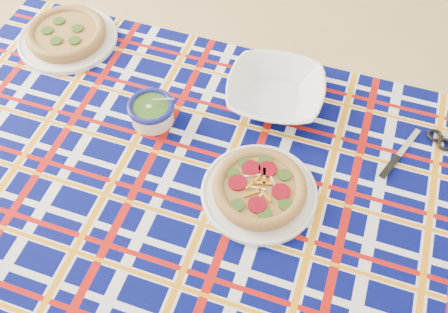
% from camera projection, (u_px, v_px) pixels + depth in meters
% --- Properties ---
extents(floor, '(4.00, 4.00, 0.00)m').
position_uv_depth(floor, '(174.00, 147.00, 2.22)').
color(floor, tan).
rests_on(floor, ground).
extents(dining_table, '(1.65, 1.14, 0.72)m').
position_uv_depth(dining_table, '(196.00, 192.00, 1.32)').
color(dining_table, brown).
rests_on(dining_table, floor).
extents(tablecloth, '(1.68, 1.18, 0.10)m').
position_uv_depth(tablecloth, '(196.00, 187.00, 1.30)').
color(tablecloth, '#040950').
rests_on(tablecloth, dining_table).
extents(main_focaccia_plate, '(0.35, 0.35, 0.06)m').
position_uv_depth(main_focaccia_plate, '(260.00, 188.00, 1.20)').
color(main_focaccia_plate, olive).
rests_on(main_focaccia_plate, tablecloth).
extents(pesto_bowl, '(0.13, 0.13, 0.08)m').
position_uv_depth(pesto_bowl, '(151.00, 110.00, 1.33)').
color(pesto_bowl, '#1D3E11').
rests_on(pesto_bowl, tablecloth).
extents(serving_bowl, '(0.27, 0.27, 0.07)m').
position_uv_depth(serving_bowl, '(275.00, 92.00, 1.38)').
color(serving_bowl, white).
rests_on(serving_bowl, tablecloth).
extents(second_focaccia_plate, '(0.36, 0.36, 0.06)m').
position_uv_depth(second_focaccia_plate, '(66.00, 33.00, 1.52)').
color(second_focaccia_plate, olive).
rests_on(second_focaccia_plate, tablecloth).
extents(table_knife, '(0.11, 0.19, 0.01)m').
position_uv_depth(table_knife, '(407.00, 144.00, 1.31)').
color(table_knife, silver).
rests_on(table_knife, tablecloth).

